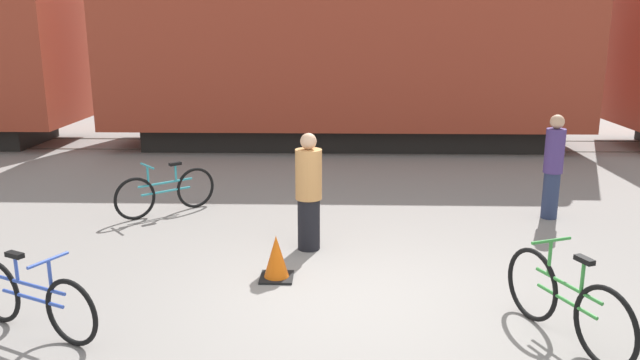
{
  "coord_description": "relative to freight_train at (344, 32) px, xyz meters",
  "views": [
    {
      "loc": [
        -0.17,
        -6.45,
        3.01
      ],
      "look_at": [
        -0.38,
        1.16,
        1.1
      ],
      "focal_mm": 35.0,
      "sensor_mm": 36.0,
      "label": 1
    }
  ],
  "objects": [
    {
      "name": "traffic_cone",
      "position": [
        -0.89,
        -8.66,
        -2.57
      ],
      "size": [
        0.4,
        0.4,
        0.55
      ],
      "color": "black",
      "rests_on": "ground_plane"
    },
    {
      "name": "rail_near",
      "position": [
        -0.0,
        -0.72,
        -2.82
      ],
      "size": [
        49.12,
        0.07,
        0.01
      ],
      "primitive_type": "cube",
      "color": "#4C4238",
      "rests_on": "ground_plane"
    },
    {
      "name": "bicycle_blue",
      "position": [
        -3.17,
        -10.09,
        -2.46
      ],
      "size": [
        1.6,
        0.81,
        0.85
      ],
      "color": "black",
      "rests_on": "ground_plane"
    },
    {
      "name": "freight_train",
      "position": [
        0.0,
        0.0,
        0.0
      ],
      "size": [
        37.12,
        2.9,
        5.36
      ],
      "color": "black",
      "rests_on": "ground_plane"
    },
    {
      "name": "person_in_purple",
      "position": [
        3.23,
        -6.09,
        -1.98
      ],
      "size": [
        0.3,
        0.3,
        1.66
      ],
      "rotation": [
        0.0,
        0.0,
        3.27
      ],
      "color": "#283351",
      "rests_on": "ground_plane"
    },
    {
      "name": "rail_far",
      "position": [
        -0.0,
        0.72,
        -2.82
      ],
      "size": [
        49.12,
        0.07,
        0.01
      ],
      "primitive_type": "cube",
      "color": "#4C4238",
      "rests_on": "ground_plane"
    },
    {
      "name": "bicycle_teal",
      "position": [
        -2.94,
        -6.01,
        -2.46
      ],
      "size": [
        1.36,
        1.18,
        0.85
      ],
      "color": "black",
      "rests_on": "ground_plane"
    },
    {
      "name": "ground_plane",
      "position": [
        -0.0,
        -9.25,
        -2.83
      ],
      "size": [
        80.0,
        80.0,
        0.0
      ],
      "primitive_type": "plane",
      "color": "gray"
    },
    {
      "name": "bicycle_green",
      "position": [
        2.05,
        -10.1,
        -2.42
      ],
      "size": [
        0.7,
        1.67,
        0.96
      ],
      "color": "black",
      "rests_on": "ground_plane"
    },
    {
      "name": "person_in_tan",
      "position": [
        -0.54,
        -7.61,
        -2.02
      ],
      "size": [
        0.36,
        0.36,
        1.61
      ],
      "rotation": [
        0.0,
        0.0,
        4.13
      ],
      "color": "black",
      "rests_on": "ground_plane"
    }
  ]
}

